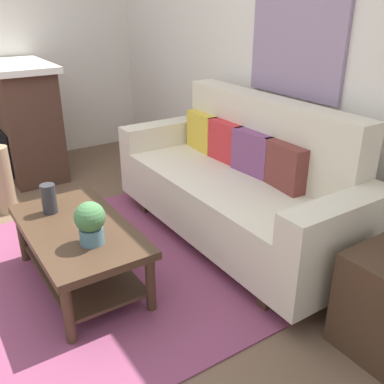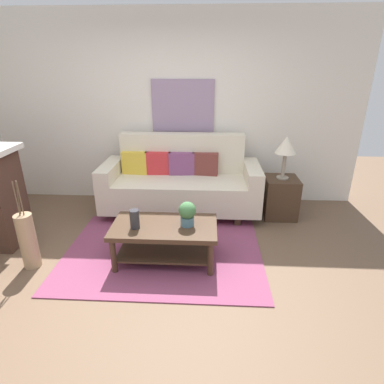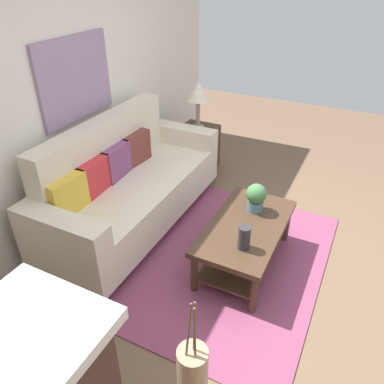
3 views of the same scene
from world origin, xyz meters
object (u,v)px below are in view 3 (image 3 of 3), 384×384
Objects in this scene: couch at (129,187)px; throw_pillow_mustard at (68,195)px; throw_pillow_maroon at (136,148)px; tabletop_vase at (244,238)px; throw_pillow_crimson at (94,177)px; table_lamp at (198,93)px; side_table at (198,148)px; framed_painting at (76,79)px; throw_pillow_plum at (116,162)px; coffee_table at (245,235)px; potted_plant_tabletop at (256,197)px.

couch reaches higher than throw_pillow_mustard.
throw_pillow_mustard is at bearing 180.00° from throw_pillow_maroon.
couch is 1.37m from tabletop_vase.
table_lamp is at bearing -7.04° from throw_pillow_crimson.
table_lamp is (2.05, -0.21, 0.31)m from throw_pillow_mustard.
throw_pillow_mustard is 2.10m from side_table.
throw_pillow_crimson is at bearing 180.00° from throw_pillow_maroon.
couch is 3.79× the size of table_lamp.
side_table is at bearing -21.82° from framed_painting.
throw_pillow_mustard is 0.67m from throw_pillow_plum.
side_table is at bearing 38.56° from coffee_table.
throw_pillow_maroon is 1.14m from side_table.
tabletop_vase is (0.31, -1.45, -0.15)m from throw_pillow_mustard.
side_table is (1.74, 1.23, -0.25)m from tabletop_vase.
throw_pillow_crimson is at bearing 180.00° from throw_pillow_plum.
throw_pillow_maroon reaches higher than potted_plant_tabletop.
throw_pillow_crimson is (-0.33, 0.13, 0.25)m from couch.
throw_pillow_crimson reaches higher than side_table.
throw_pillow_plum is at bearing 0.00° from throw_pillow_crimson.
throw_pillow_maroon is at bearing 83.16° from potted_plant_tabletop.
throw_pillow_mustard reaches higher than tabletop_vase.
side_table is at bearing 43.55° from potted_plant_tabletop.
throw_pillow_plum is 0.64× the size of side_table.
throw_pillow_mustard is 0.33m from throw_pillow_crimson.
throw_pillow_crimson is 0.89m from framed_painting.
throw_pillow_mustard is 1.60m from potted_plant_tabletop.
throw_pillow_plum is 1.50m from tabletop_vase.
potted_plant_tabletop is at bearing 9.07° from tabletop_vase.
side_table is (1.21, 1.15, -0.29)m from potted_plant_tabletop.
potted_plant_tabletop is (0.84, -1.36, -0.11)m from throw_pillow_mustard.
tabletop_vase is (-0.69, -1.45, -0.15)m from throw_pillow_maroon.
throw_pillow_mustard reaches higher than potted_plant_tabletop.
throw_pillow_crimson is 1.80× the size of tabletop_vase.
tabletop_vase is at bearing -77.93° from throw_pillow_mustard.
throw_pillow_maroon is at bearing 64.35° from tabletop_vase.
framed_painting reaches higher than throw_pillow_crimson.
table_lamp reaches higher than throw_pillow_plum.
couch is 3.86× the size of side_table.
coffee_table is 5.50× the size of tabletop_vase.
throw_pillow_plum is 0.40× the size of framed_painting.
throw_pillow_mustard and throw_pillow_plum have the same top height.
framed_painting is at bearing 158.18° from table_lamp.
throw_pillow_maroon is 1.61m from tabletop_vase.
throw_pillow_mustard is at bearing 180.00° from throw_pillow_crimson.
throw_pillow_crimson is 0.33× the size of coffee_table.
throw_pillow_crimson reaches higher than tabletop_vase.
couch is at bearing -90.00° from framed_painting.
throw_pillow_mustard is (-0.67, 0.13, 0.25)m from couch.
framed_painting reaches higher than couch.
potted_plant_tabletop is (0.17, -1.36, -0.11)m from throw_pillow_plum.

